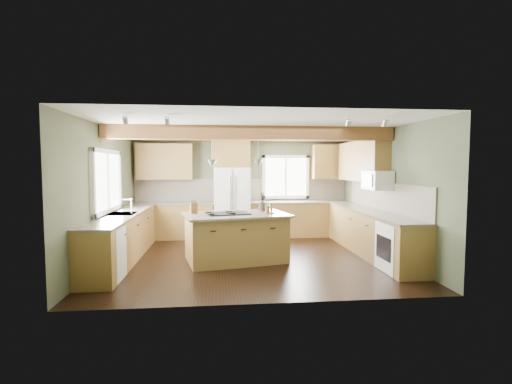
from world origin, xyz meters
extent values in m
plane|color=black|center=(0.00, 0.00, 0.00)|extent=(5.60, 5.60, 0.00)
plane|color=silver|center=(0.00, 0.00, 2.60)|extent=(5.60, 5.60, 0.00)
plane|color=#414933|center=(0.00, 2.50, 1.30)|extent=(5.60, 0.00, 5.60)
plane|color=#414933|center=(-2.80, 0.00, 1.30)|extent=(0.00, 5.00, 5.00)
plane|color=#414933|center=(2.80, 0.00, 1.30)|extent=(0.00, 5.00, 5.00)
cube|color=brown|center=(0.00, -0.18, 2.47)|extent=(5.55, 0.26, 0.26)
cube|color=brown|center=(0.00, 2.40, 2.54)|extent=(5.55, 0.20, 0.10)
cube|color=brown|center=(0.00, 2.48, 1.21)|extent=(5.58, 0.03, 0.58)
cube|color=brown|center=(2.78, 0.05, 1.21)|extent=(0.03, 3.70, 0.58)
cube|color=brown|center=(-1.79, 2.20, 0.44)|extent=(2.02, 0.60, 0.88)
cube|color=#463F33|center=(-1.79, 2.20, 0.90)|extent=(2.06, 0.64, 0.04)
cube|color=brown|center=(1.49, 2.20, 0.44)|extent=(2.62, 0.60, 0.88)
cube|color=#463F33|center=(1.49, 2.20, 0.90)|extent=(2.66, 0.64, 0.04)
cube|color=brown|center=(-2.50, 0.05, 0.44)|extent=(0.60, 3.70, 0.88)
cube|color=#463F33|center=(-2.50, 0.05, 0.90)|extent=(0.64, 3.74, 0.04)
cube|color=brown|center=(2.50, 0.05, 0.44)|extent=(0.60, 3.70, 0.88)
cube|color=#463F33|center=(2.50, 0.05, 0.90)|extent=(0.64, 3.74, 0.04)
cube|color=brown|center=(-1.99, 2.33, 1.95)|extent=(1.40, 0.35, 0.90)
cube|color=brown|center=(-0.30, 2.33, 2.15)|extent=(0.96, 0.35, 0.70)
cube|color=brown|center=(2.62, 0.90, 1.95)|extent=(0.35, 2.20, 0.90)
cube|color=brown|center=(2.30, 2.33, 1.95)|extent=(0.90, 0.35, 0.90)
cube|color=white|center=(-2.78, 0.05, 1.55)|extent=(0.04, 1.60, 1.05)
cube|color=white|center=(1.15, 2.48, 1.55)|extent=(1.10, 0.04, 1.00)
cube|color=#262628|center=(-2.50, 0.05, 0.91)|extent=(0.50, 0.65, 0.03)
cylinder|color=#B2B2B7|center=(-2.32, 0.05, 1.05)|extent=(0.02, 0.02, 0.28)
cube|color=white|center=(-2.49, -1.25, 0.43)|extent=(0.60, 0.60, 0.84)
cube|color=white|center=(2.49, -1.25, 0.43)|extent=(0.60, 0.72, 0.84)
cube|color=white|center=(2.58, -0.05, 1.55)|extent=(0.40, 0.70, 0.38)
cone|color=#B2B2B7|center=(-0.76, -0.28, 1.88)|extent=(0.18, 0.18, 0.16)
cone|color=#B2B2B7|center=(0.13, -0.09, 1.88)|extent=(0.18, 0.18, 0.16)
cube|color=white|center=(-0.30, 2.12, 0.90)|extent=(0.90, 0.74, 1.80)
cube|color=brown|center=(-0.31, -0.18, 0.44)|extent=(2.01, 1.46, 0.88)
cube|color=#463F33|center=(-0.31, -0.18, 0.90)|extent=(2.16, 1.61, 0.04)
cube|color=black|center=(-0.46, -0.21, 0.93)|extent=(0.88, 0.68, 0.02)
cube|color=brown|center=(-1.12, -0.09, 1.03)|extent=(0.15, 0.13, 0.21)
cylinder|color=#433B35|center=(0.26, 0.24, 1.01)|extent=(0.14, 0.14, 0.17)
camera|label=1|loc=(-0.64, -7.30, 1.84)|focal=26.00mm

